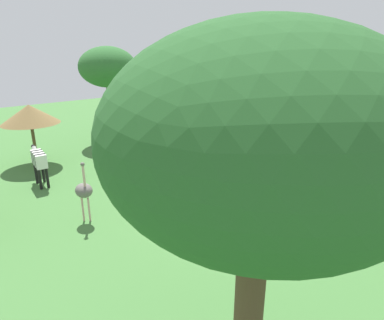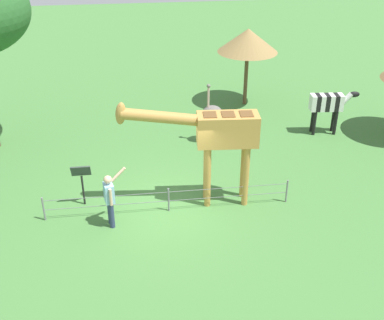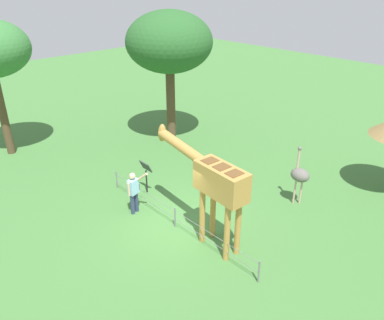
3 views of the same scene
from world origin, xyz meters
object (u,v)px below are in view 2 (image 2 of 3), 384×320
Objects in this scene: info_sign at (81,176)px; zebra at (328,104)px; shade_hut_far at (248,41)px; giraffe at (215,134)px; ostrich at (212,112)px; visitor at (110,197)px.

zebra is at bearing -157.05° from info_sign.
shade_hut_far is 2.47× the size of info_sign.
giraffe is 4.07m from ostrich.
zebra is at bearing -148.67° from visitor.
ostrich is (-0.59, -3.89, -1.04)m from giraffe.
ostrich is at bearing -141.08° from info_sign.
shade_hut_far is at bearing -109.76° from giraffe.
shade_hut_far is (-5.64, -8.15, 1.86)m from visitor.
giraffe reaches higher than zebra.
visitor reaches higher than zebra.
info_sign is at bearing 38.92° from ostrich.
ostrich is at bearing -127.40° from visitor.
zebra is (-8.01, -4.88, 0.26)m from visitor.
giraffe is at bearing 39.08° from zebra.
shade_hut_far is at bearing -132.63° from info_sign.
giraffe is 1.21× the size of shade_hut_far.
visitor is at bearing 15.05° from giraffe.
visitor is 10.08m from shade_hut_far.
visitor is 0.51× the size of shade_hut_far.
ostrich is at bearing 2.31° from zebra.
visitor reaches higher than info_sign.
info_sign is at bearing 47.37° from shade_hut_far.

